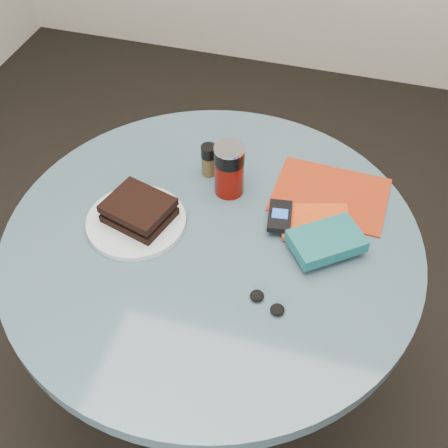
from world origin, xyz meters
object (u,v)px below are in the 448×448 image
(plate, at_px, (136,221))
(mp3_player, at_px, (280,216))
(red_book, at_px, (315,222))
(headphones, at_px, (267,303))
(soda_can, at_px, (229,170))
(sandwich, at_px, (139,210))
(magazine, at_px, (330,195))
(pepper_grinder, at_px, (209,160))
(novel, at_px, (326,241))
(table, at_px, (213,277))

(plate, bearing_deg, mp3_player, 16.20)
(red_book, bearing_deg, headphones, -118.86)
(soda_can, distance_m, headphones, 0.37)
(sandwich, distance_m, red_book, 0.42)
(magazine, xyz_separation_m, red_book, (-0.02, -0.11, 0.01))
(soda_can, relative_size, mp3_player, 1.37)
(sandwich, relative_size, red_book, 1.05)
(pepper_grinder, relative_size, magazine, 0.32)
(plate, height_order, pepper_grinder, pepper_grinder)
(sandwich, relative_size, novel, 1.09)
(pepper_grinder, bearing_deg, red_book, -19.49)
(plate, xyz_separation_m, mp3_player, (0.33, 0.10, 0.02))
(pepper_grinder, distance_m, mp3_player, 0.25)
(soda_can, xyz_separation_m, pepper_grinder, (-0.07, 0.05, -0.03))
(table, distance_m, sandwich, 0.27)
(table, xyz_separation_m, headphones, (0.17, -0.16, 0.17))
(red_book, height_order, mp3_player, mp3_player)
(table, xyz_separation_m, red_book, (0.23, 0.10, 0.18))
(novel, xyz_separation_m, mp3_player, (-0.12, 0.05, -0.01))
(plate, xyz_separation_m, sandwich, (0.01, 0.01, 0.03))
(magazine, relative_size, red_book, 1.69)
(headphones, bearing_deg, magazine, 78.11)
(novel, xyz_separation_m, headphones, (-0.09, -0.18, -0.03))
(pepper_grinder, distance_m, magazine, 0.32)
(plate, bearing_deg, magazine, 27.62)
(red_book, xyz_separation_m, headphones, (-0.06, -0.26, -0.00))
(novel, distance_m, mp3_player, 0.13)
(plate, height_order, magazine, plate)
(red_book, distance_m, mp3_player, 0.09)
(table, distance_m, headphones, 0.29)
(novel, bearing_deg, headphones, -154.45)
(sandwich, bearing_deg, mp3_player, 15.21)
(sandwich, relative_size, pepper_grinder, 1.93)
(soda_can, bearing_deg, headphones, -61.19)
(soda_can, bearing_deg, mp3_player, -27.66)
(magazine, xyz_separation_m, headphones, (-0.08, -0.37, 0.01))
(headphones, bearing_deg, mp3_player, 96.22)
(pepper_grinder, height_order, novel, pepper_grinder)
(pepper_grinder, height_order, magazine, pepper_grinder)
(magazine, distance_m, headphones, 0.38)
(mp3_player, distance_m, headphones, 0.24)
(soda_can, xyz_separation_m, headphones, (0.17, -0.32, -0.06))
(pepper_grinder, bearing_deg, table, -71.01)
(pepper_grinder, relative_size, mp3_player, 0.87)
(table, xyz_separation_m, mp3_player, (0.15, 0.08, 0.19))
(plate, distance_m, mp3_player, 0.35)
(plate, relative_size, sandwich, 1.37)
(plate, relative_size, pepper_grinder, 2.64)
(sandwich, distance_m, pepper_grinder, 0.24)
(table, bearing_deg, mp3_player, 29.60)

